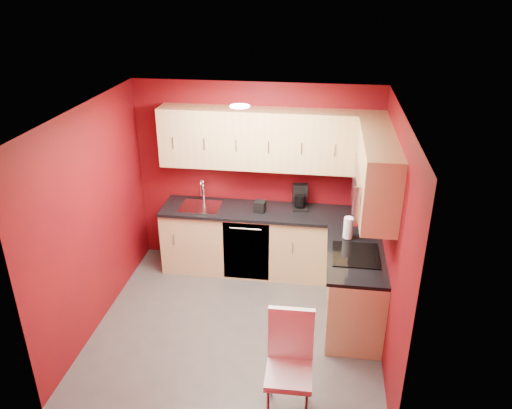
% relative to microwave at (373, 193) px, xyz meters
% --- Properties ---
extents(floor, '(3.20, 3.20, 0.00)m').
position_rel_microwave_xyz_m(floor, '(-1.39, -0.20, -1.66)').
color(floor, '#4B4946').
rests_on(floor, ground).
extents(ceiling, '(3.20, 3.20, 0.00)m').
position_rel_microwave_xyz_m(ceiling, '(-1.39, -0.20, 0.84)').
color(ceiling, white).
rests_on(ceiling, wall_back).
extents(wall_back, '(3.20, 0.00, 3.20)m').
position_rel_microwave_xyz_m(wall_back, '(-1.39, 1.30, -0.41)').
color(wall_back, maroon).
rests_on(wall_back, floor).
extents(wall_front, '(3.20, 0.00, 3.20)m').
position_rel_microwave_xyz_m(wall_front, '(-1.39, -1.70, -0.41)').
color(wall_front, maroon).
rests_on(wall_front, floor).
extents(wall_left, '(0.00, 3.00, 3.00)m').
position_rel_microwave_xyz_m(wall_left, '(-2.99, -0.20, -0.41)').
color(wall_left, maroon).
rests_on(wall_left, floor).
extents(wall_right, '(0.00, 3.00, 3.00)m').
position_rel_microwave_xyz_m(wall_right, '(0.21, -0.20, -0.41)').
color(wall_right, maroon).
rests_on(wall_right, floor).
extents(base_cabinets_back, '(2.80, 0.60, 0.87)m').
position_rel_microwave_xyz_m(base_cabinets_back, '(-1.19, 1.00, -1.22)').
color(base_cabinets_back, '#E2BE81').
rests_on(base_cabinets_back, floor).
extents(base_cabinets_right, '(0.60, 1.30, 0.87)m').
position_rel_microwave_xyz_m(base_cabinets_right, '(-0.09, 0.05, -1.22)').
color(base_cabinets_right, '#E2BE81').
rests_on(base_cabinets_right, floor).
extents(countertop_back, '(2.80, 0.63, 0.04)m').
position_rel_microwave_xyz_m(countertop_back, '(-1.19, 0.99, -0.77)').
color(countertop_back, black).
rests_on(countertop_back, base_cabinets_back).
extents(countertop_right, '(0.63, 1.27, 0.04)m').
position_rel_microwave_xyz_m(countertop_right, '(-0.11, 0.04, -0.77)').
color(countertop_right, black).
rests_on(countertop_right, base_cabinets_right).
extents(upper_cabinets_back, '(2.80, 0.35, 0.75)m').
position_rel_microwave_xyz_m(upper_cabinets_back, '(-1.19, 1.13, 0.17)').
color(upper_cabinets_back, '#DDBF7D').
rests_on(upper_cabinets_back, wall_back).
extents(upper_cabinets_right, '(0.35, 1.55, 0.75)m').
position_rel_microwave_xyz_m(upper_cabinets_right, '(0.03, 0.24, 0.23)').
color(upper_cabinets_right, '#DDBF7D').
rests_on(upper_cabinets_right, wall_right).
extents(microwave, '(0.42, 0.76, 0.42)m').
position_rel_microwave_xyz_m(microwave, '(0.00, 0.00, 0.00)').
color(microwave, silver).
rests_on(microwave, upper_cabinets_right).
extents(cooktop, '(0.50, 0.55, 0.01)m').
position_rel_microwave_xyz_m(cooktop, '(-0.11, 0.00, -0.74)').
color(cooktop, black).
rests_on(cooktop, countertop_right).
extents(sink, '(0.52, 0.42, 0.35)m').
position_rel_microwave_xyz_m(sink, '(-2.09, 1.00, -0.72)').
color(sink, silver).
rests_on(sink, countertop_back).
extents(dishwasher_front, '(0.60, 0.02, 0.82)m').
position_rel_microwave_xyz_m(dishwasher_front, '(-1.44, 0.71, -1.22)').
color(dishwasher_front, black).
rests_on(dishwasher_front, base_cabinets_back).
extents(downlight, '(0.20, 0.20, 0.01)m').
position_rel_microwave_xyz_m(downlight, '(-1.39, 0.10, 0.82)').
color(downlight, white).
rests_on(downlight, ceiling).
extents(coffee_maker, '(0.23, 0.28, 0.32)m').
position_rel_microwave_xyz_m(coffee_maker, '(-0.79, 1.10, -0.59)').
color(coffee_maker, black).
rests_on(coffee_maker, countertop_back).
extents(napkin_holder, '(0.15, 0.15, 0.14)m').
position_rel_microwave_xyz_m(napkin_holder, '(-1.30, 0.94, -0.68)').
color(napkin_holder, black).
rests_on(napkin_holder, countertop_back).
extents(paper_towel, '(0.18, 0.18, 0.26)m').
position_rel_microwave_xyz_m(paper_towel, '(-0.19, 0.38, -0.62)').
color(paper_towel, white).
rests_on(paper_towel, countertop_right).
extents(dining_chair, '(0.42, 0.44, 1.03)m').
position_rel_microwave_xyz_m(dining_chair, '(-0.72, -1.40, -1.15)').
color(dining_chair, white).
rests_on(dining_chair, floor).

